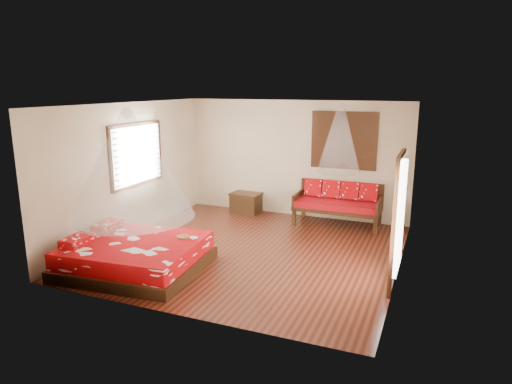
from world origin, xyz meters
The scene contains 10 objects.
room centered at (0.00, 0.00, 1.40)m, with size 5.54×5.54×2.84m.
bed centered at (-1.52, -1.60, 0.25)m, with size 2.40×2.21×0.65m.
daybed centered at (1.18, 2.39, 0.52)m, with size 1.94×0.86×0.98m.
storage_chest centered at (-1.17, 2.45, 0.26)m, with size 0.76×0.58×0.50m.
shutter_panel centered at (1.18, 2.72, 1.90)m, with size 1.52×0.06×1.32m.
window_left centered at (-2.71, 0.20, 1.70)m, with size 0.10×1.74×1.34m.
glazed_door centered at (2.72, -0.60, 1.07)m, with size 0.08×1.02×2.16m.
wine_tray centered at (-0.84, -1.10, 0.55)m, with size 0.22×0.22×0.19m.
mosquito_net_main centered at (-1.50, -1.60, 1.85)m, with size 2.08×2.08×1.80m, color white.
mosquito_net_daybed centered at (1.18, 2.25, 2.00)m, with size 0.96×0.96×1.50m, color white.
Camera 1 is at (3.27, -7.72, 3.15)m, focal length 32.00 mm.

